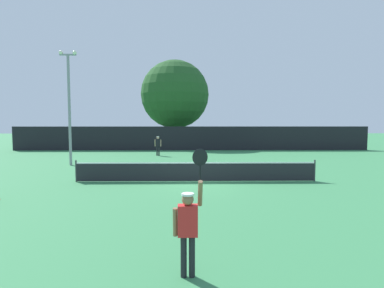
{
  "coord_description": "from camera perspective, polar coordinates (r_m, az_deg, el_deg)",
  "views": [
    {
      "loc": [
        -0.44,
        -15.51,
        3.01
      ],
      "look_at": [
        -0.13,
        4.73,
        1.52
      ],
      "focal_mm": 29.6,
      "sensor_mm": 36.0,
      "label": 1
    }
  ],
  "objects": [
    {
      "name": "player_receiving",
      "position": [
        27.38,
        -6.16,
        0.02
      ],
      "size": [
        0.57,
        0.25,
        1.67
      ],
      "rotation": [
        0.0,
        0.0,
        3.14
      ],
      "color": "black",
      "rests_on": "ground"
    },
    {
      "name": "light_pole",
      "position": [
        22.91,
        -21.27,
        7.37
      ],
      "size": [
        1.18,
        0.28,
        7.66
      ],
      "color": "gray",
      "rests_on": "ground"
    },
    {
      "name": "ground_plane",
      "position": [
        15.81,
        0.74,
        -6.77
      ],
      "size": [
        120.0,
        120.0,
        0.0
      ],
      "primitive_type": "plane",
      "color": "#387F4C"
    },
    {
      "name": "perimeter_fence",
      "position": [
        32.3,
        -0.1,
        1.02
      ],
      "size": [
        36.28,
        0.12,
        2.43
      ],
      "primitive_type": "cube",
      "color": "black",
      "rests_on": "ground"
    },
    {
      "name": "parked_car_mid",
      "position": [
        38.17,
        8.81,
        0.8
      ],
      "size": [
        2.16,
        4.31,
        1.69
      ],
      "rotation": [
        0.0,
        0.0,
        0.06
      ],
      "color": "black",
      "rests_on": "ground"
    },
    {
      "name": "large_tree",
      "position": [
        37.89,
        -3.11,
        8.9
      ],
      "size": [
        8.02,
        8.02,
        10.14
      ],
      "color": "brown",
      "rests_on": "ground"
    },
    {
      "name": "parked_car_near",
      "position": [
        37.72,
        -5.04,
        0.79
      ],
      "size": [
        2.49,
        4.43,
        1.69
      ],
      "rotation": [
        0.0,
        0.0,
        0.14
      ],
      "color": "#B7B7BC",
      "rests_on": "ground"
    },
    {
      "name": "tennis_ball",
      "position": [
        16.08,
        -2.24,
        -6.46
      ],
      "size": [
        0.07,
        0.07,
        0.07
      ],
      "primitive_type": "sphere",
      "color": "#CCE033",
      "rests_on": "ground"
    },
    {
      "name": "player_serving",
      "position": [
        6.23,
        -0.66,
        -13.81
      ],
      "size": [
        0.68,
        0.39,
        2.48
      ],
      "color": "red",
      "rests_on": "ground"
    },
    {
      "name": "tennis_net",
      "position": [
        15.72,
        0.74,
        -4.93
      ],
      "size": [
        11.91,
        0.08,
        1.07
      ],
      "color": "#232328",
      "rests_on": "ground"
    }
  ]
}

